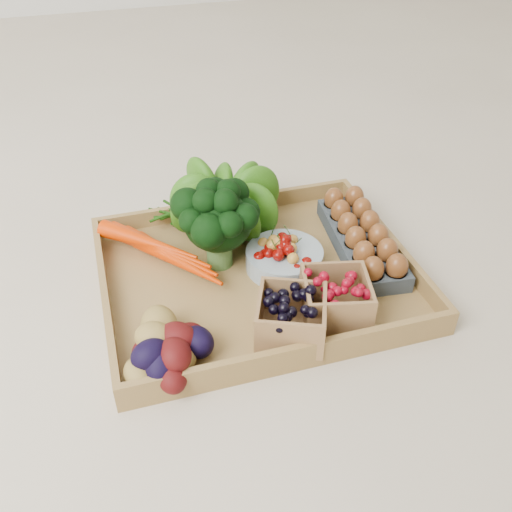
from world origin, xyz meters
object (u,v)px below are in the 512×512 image
object	(u,v)px
tray	(256,279)
egg_carton	(361,242)
cherry_bowl	(284,259)
broccoli	(219,237)

from	to	relation	value
tray	egg_carton	distance (m)	0.22
egg_carton	cherry_bowl	bearing A→B (deg)	-170.06
broccoli	tray	bearing A→B (deg)	-44.20
tray	cherry_bowl	world-z (taller)	cherry_bowl
tray	broccoli	world-z (taller)	broccoli
broccoli	egg_carton	xyz separation A→B (m)	(0.27, -0.03, -0.05)
tray	cherry_bowl	distance (m)	0.06
tray	broccoli	distance (m)	0.10
cherry_bowl	broccoli	bearing A→B (deg)	158.30
cherry_bowl	egg_carton	bearing A→B (deg)	3.74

